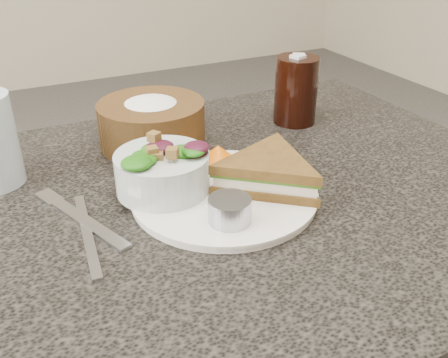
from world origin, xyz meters
TOP-DOWN VIEW (x-y plane):
  - dinner_plate at (0.03, -0.02)m, footprint 0.25×0.25m
  - sandwich at (0.09, -0.03)m, footprint 0.24×0.24m
  - salad_bowl at (-0.04, 0.02)m, footprint 0.16×0.16m
  - dressing_ramekin at (0.00, -0.09)m, footprint 0.07×0.07m
  - orange_wedge at (0.06, 0.07)m, footprint 0.09×0.09m
  - fork at (-0.16, 0.01)m, footprint 0.08×0.17m
  - knife at (-0.16, -0.02)m, footprint 0.03×0.18m
  - bread_basket at (0.00, 0.20)m, footprint 0.20×0.20m
  - cola_glass at (0.27, 0.17)m, footprint 0.10×0.10m

SIDE VIEW (x-z plane):
  - knife at x=-0.16m, z-range 0.75..0.75m
  - fork at x=-0.16m, z-range 0.75..0.75m
  - dinner_plate at x=0.03m, z-range 0.75..0.76m
  - orange_wedge at x=0.06m, z-range 0.76..0.79m
  - dressing_ramekin at x=0.00m, z-range 0.76..0.79m
  - sandwich at x=0.09m, z-range 0.76..0.81m
  - salad_bowl at x=-0.04m, z-range 0.76..0.84m
  - bread_basket at x=0.00m, z-range 0.75..0.85m
  - cola_glass at x=0.27m, z-range 0.75..0.88m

